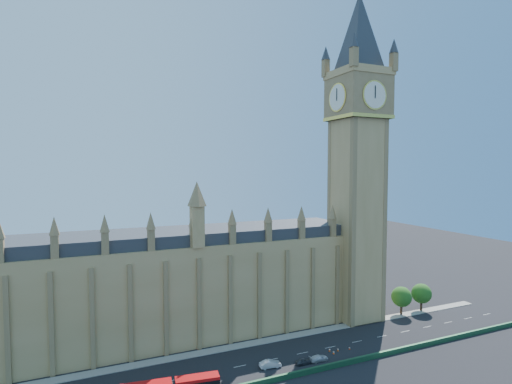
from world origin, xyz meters
name	(u,v)px	position (x,y,z in m)	size (l,w,h in m)	color
ground	(256,363)	(0.00, 0.00, 0.00)	(400.00, 400.00, 0.00)	black
palace_westminster	(130,289)	(-25.00, 22.00, 13.86)	(120.00, 20.00, 28.00)	#A2844E
elizabeth_tower	(358,132)	(38.00, 13.99, 54.56)	(20.59, 20.59, 105.00)	#A2844E
bridge_parapet	(273,379)	(0.00, -9.00, 0.60)	(160.00, 0.60, 1.20)	#1E4C2D
kerb_north	(241,345)	(0.00, 9.50, 0.08)	(160.00, 3.00, 0.16)	gray
tree_east_near	(402,296)	(52.22, 10.08, 5.64)	(6.00, 6.00, 8.50)	#382619
tree_east_far	(422,293)	(60.22, 10.08, 5.64)	(6.00, 6.00, 8.50)	#382619
car_grey	(303,361)	(9.49, -4.79, 0.64)	(1.52, 3.77, 1.28)	#3B3C42
car_silver	(270,364)	(2.00, -3.21, 0.80)	(1.70, 4.88, 1.61)	#B8BAC1
car_white	(319,358)	(13.52, -4.90, 0.67)	(1.87, 4.61, 1.34)	silver
cone_a	(349,348)	(23.55, -2.90, 0.32)	(0.47, 0.47, 0.64)	black
cone_b	(338,350)	(20.45, -2.50, 0.35)	(0.57, 0.57, 0.72)	black
cone_c	(334,352)	(18.64, -3.36, 0.37)	(0.60, 0.60, 0.75)	black
cone_d	(330,350)	(18.51, -1.84, 0.34)	(0.49, 0.49, 0.70)	black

